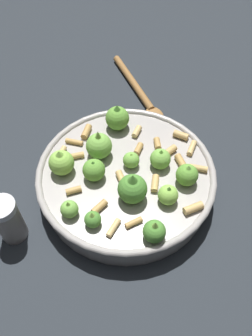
# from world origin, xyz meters

# --- Properties ---
(ground_plane) EXTENTS (2.40, 2.40, 0.00)m
(ground_plane) POSITION_xyz_m (0.00, 0.00, 0.00)
(ground_plane) COLOR #23282D
(cooking_pan) EXTENTS (0.31, 0.31, 0.11)m
(cooking_pan) POSITION_xyz_m (0.00, 0.00, 0.03)
(cooking_pan) COLOR #9E9993
(cooking_pan) RESTS_ON ground
(pepper_shaker) EXTENTS (0.04, 0.04, 0.09)m
(pepper_shaker) POSITION_xyz_m (0.02, 0.20, 0.05)
(pepper_shaker) COLOR gray
(pepper_shaker) RESTS_ON ground
(wooden_spoon) EXTENTS (0.25, 0.07, 0.02)m
(wooden_spoon) POSITION_xyz_m (0.20, -0.17, 0.01)
(wooden_spoon) COLOR olive
(wooden_spoon) RESTS_ON ground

